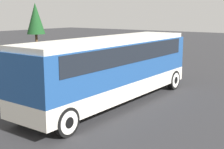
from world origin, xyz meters
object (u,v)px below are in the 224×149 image
tour_bus (113,64)px  parked_car_near (61,63)px  parked_car_far (79,69)px  parked_car_mid (16,80)px

tour_bus → parked_car_near: 9.35m
parked_car_near → parked_car_far: 3.27m
parked_car_near → parked_car_mid: parked_car_near is taller
parked_car_mid → tour_bus: bearing=-76.3°
tour_bus → parked_car_mid: (-1.42, 5.82, -1.26)m
tour_bus → parked_car_mid: bearing=103.7°
parked_car_near → tour_bus: bearing=-118.7°
tour_bus → parked_car_near: tour_bus is taller
parked_car_near → parked_car_mid: (-5.87, -2.31, -0.01)m
parked_car_far → parked_car_mid: bearing=171.3°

